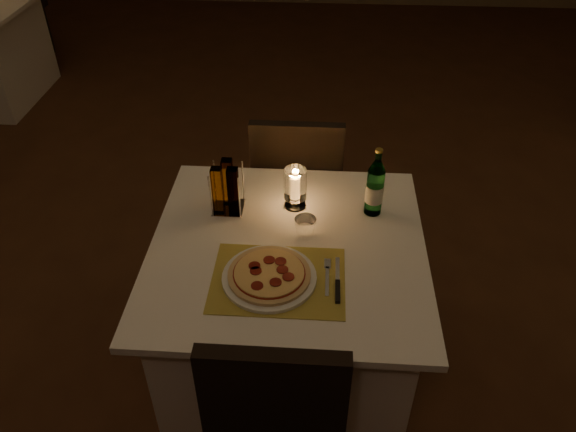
# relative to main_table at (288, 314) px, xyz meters

# --- Properties ---
(floor) EXTENTS (8.00, 10.00, 0.02)m
(floor) POSITION_rel_main_table_xyz_m (-0.12, 0.16, -0.38)
(floor) COLOR #4D2A18
(floor) RESTS_ON ground
(main_table) EXTENTS (1.00, 1.00, 0.74)m
(main_table) POSITION_rel_main_table_xyz_m (0.00, 0.00, 0.00)
(main_table) COLOR white
(main_table) RESTS_ON ground
(chair_far) EXTENTS (0.42, 0.42, 0.90)m
(chair_far) POSITION_rel_main_table_xyz_m (0.00, 0.71, 0.18)
(chair_far) COLOR black
(chair_far) RESTS_ON ground
(placemat) EXTENTS (0.45, 0.34, 0.00)m
(placemat) POSITION_rel_main_table_xyz_m (-0.02, -0.18, 0.37)
(placemat) COLOR #B49E3E
(placemat) RESTS_ON main_table
(plate) EXTENTS (0.32, 0.32, 0.01)m
(plate) POSITION_rel_main_table_xyz_m (-0.05, -0.18, 0.38)
(plate) COLOR white
(plate) RESTS_ON placemat
(pizza) EXTENTS (0.28, 0.28, 0.02)m
(pizza) POSITION_rel_main_table_xyz_m (-0.05, -0.18, 0.39)
(pizza) COLOR #D8B77F
(pizza) RESTS_ON plate
(fork) EXTENTS (0.02, 0.18, 0.00)m
(fork) POSITION_rel_main_table_xyz_m (0.15, -0.15, 0.37)
(fork) COLOR silver
(fork) RESTS_ON placemat
(knife) EXTENTS (0.02, 0.22, 0.01)m
(knife) POSITION_rel_main_table_xyz_m (0.18, -0.21, 0.37)
(knife) COLOR black
(knife) RESTS_ON placemat
(tumbler) EXTENTS (0.08, 0.08, 0.08)m
(tumbler) POSITION_rel_main_table_xyz_m (0.06, 0.06, 0.41)
(tumbler) COLOR white
(tumbler) RESTS_ON main_table
(water_bottle) EXTENTS (0.07, 0.07, 0.28)m
(water_bottle) POSITION_rel_main_table_xyz_m (0.32, 0.22, 0.48)
(water_bottle) COLOR #61B46E
(water_bottle) RESTS_ON main_table
(hurricane_candle) EXTENTS (0.09, 0.09, 0.17)m
(hurricane_candle) POSITION_rel_main_table_xyz_m (0.01, 0.24, 0.47)
(hurricane_candle) COLOR white
(hurricane_candle) RESTS_ON main_table
(cruet_caddy) EXTENTS (0.12, 0.12, 0.21)m
(cruet_caddy) POSITION_rel_main_table_xyz_m (-0.25, 0.20, 0.46)
(cruet_caddy) COLOR white
(cruet_caddy) RESTS_ON main_table
(neighbor_chair_lb) EXTENTS (0.42, 0.42, 0.90)m
(neighbor_chair_lb) POSITION_rel_main_table_xyz_m (-2.64, 3.25, 0.18)
(neighbor_chair_lb) COLOR black
(neighbor_chair_lb) RESTS_ON ground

